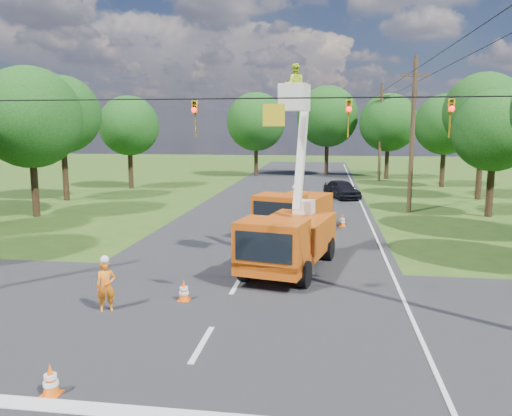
% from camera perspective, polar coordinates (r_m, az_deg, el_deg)
% --- Properties ---
extents(ground, '(140.00, 140.00, 0.00)m').
position_cam_1_polar(ground, '(32.32, 2.55, -0.67)').
color(ground, '#2B4F17').
rests_on(ground, ground).
extents(road_main, '(12.00, 100.00, 0.06)m').
position_cam_1_polar(road_main, '(32.32, 2.55, -0.67)').
color(road_main, black).
rests_on(road_main, ground).
extents(road_cross, '(56.00, 10.00, 0.07)m').
position_cam_1_polar(road_cross, '(15.08, -4.28, -12.30)').
color(road_cross, black).
rests_on(road_cross, ground).
extents(edge_line, '(0.12, 90.00, 0.02)m').
position_cam_1_polar(edge_line, '(32.27, 12.49, -0.90)').
color(edge_line, silver).
rests_on(edge_line, ground).
extents(bucket_truck, '(3.59, 6.62, 7.89)m').
position_cam_1_polar(bucket_truck, '(19.23, 3.82, -2.45)').
color(bucket_truck, '#C14A0D').
rests_on(bucket_truck, ground).
extents(second_truck, '(3.97, 6.58, 2.32)m').
position_cam_1_polar(second_truck, '(26.04, 4.35, -0.39)').
color(second_truck, '#C14A0D').
rests_on(second_truck, ground).
extents(ground_worker, '(0.69, 0.60, 1.60)m').
position_cam_1_polar(ground_worker, '(15.83, -16.77, -8.55)').
color(ground_worker, '#E85813').
rests_on(ground_worker, ground).
extents(distant_car, '(3.25, 4.66, 1.47)m').
position_cam_1_polar(distant_car, '(39.88, 9.79, 2.14)').
color(distant_car, black).
rests_on(distant_car, ground).
extents(traffic_cone_0, '(0.38, 0.38, 0.71)m').
position_cam_1_polar(traffic_cone_0, '(11.69, -22.43, -17.73)').
color(traffic_cone_0, '#F7590D').
rests_on(traffic_cone_0, ground).
extents(traffic_cone_2, '(0.38, 0.38, 0.71)m').
position_cam_1_polar(traffic_cone_2, '(19.37, 2.92, -6.28)').
color(traffic_cone_2, '#F7590D').
rests_on(traffic_cone_2, ground).
extents(traffic_cone_3, '(0.38, 0.38, 0.71)m').
position_cam_1_polar(traffic_cone_3, '(22.18, 6.68, -4.34)').
color(traffic_cone_3, '#F7590D').
rests_on(traffic_cone_3, ground).
extents(traffic_cone_7, '(0.38, 0.38, 0.71)m').
position_cam_1_polar(traffic_cone_7, '(28.43, 9.85, -1.42)').
color(traffic_cone_7, '#F7590D').
rests_on(traffic_cone_7, ground).
extents(traffic_cone_8, '(0.38, 0.38, 0.71)m').
position_cam_1_polar(traffic_cone_8, '(16.32, -8.25, -9.34)').
color(traffic_cone_8, '#F7590D').
rests_on(traffic_cone_8, ground).
extents(pole_right_mid, '(1.80, 0.30, 10.00)m').
position_cam_1_polar(pole_right_mid, '(34.14, 17.45, 8.06)').
color(pole_right_mid, '#4C3823').
rests_on(pole_right_mid, ground).
extents(pole_right_far, '(1.80, 0.30, 10.00)m').
position_cam_1_polar(pole_right_far, '(53.98, 14.04, 8.45)').
color(pole_right_far, '#4C3823').
rests_on(pole_right_far, ground).
extents(signal_span, '(18.00, 0.29, 1.07)m').
position_cam_1_polar(signal_span, '(13.72, 4.69, 10.67)').
color(signal_span, black).
rests_on(signal_span, ground).
extents(tree_left_d, '(6.20, 6.20, 9.24)m').
position_cam_1_polar(tree_left_d, '(33.91, -24.43, 9.38)').
color(tree_left_d, '#382616').
rests_on(tree_left_d, ground).
extents(tree_left_e, '(5.80, 5.80, 9.41)m').
position_cam_1_polar(tree_left_e, '(40.86, -21.32, 9.91)').
color(tree_left_e, '#382616').
rests_on(tree_left_e, ground).
extents(tree_left_f, '(5.40, 5.40, 8.40)m').
position_cam_1_polar(tree_left_f, '(47.21, -14.31, 9.08)').
color(tree_left_f, '#382616').
rests_on(tree_left_f, ground).
extents(tree_right_c, '(5.00, 5.00, 7.83)m').
position_cam_1_polar(tree_right_c, '(34.24, 25.59, 7.93)').
color(tree_right_c, '#382616').
rests_on(tree_right_c, ground).
extents(tree_right_d, '(6.00, 6.00, 9.70)m').
position_cam_1_polar(tree_right_d, '(42.37, 24.57, 9.92)').
color(tree_right_d, '#382616').
rests_on(tree_right_d, ground).
extents(tree_right_e, '(5.60, 5.60, 8.63)m').
position_cam_1_polar(tree_right_e, '(49.87, 20.80, 8.91)').
color(tree_right_e, '#382616').
rests_on(tree_right_e, ground).
extents(tree_far_a, '(6.60, 6.60, 9.50)m').
position_cam_1_polar(tree_far_a, '(57.27, 0.01, 9.83)').
color(tree_far_a, '#382616').
rests_on(tree_far_a, ground).
extents(tree_far_b, '(7.00, 7.00, 10.32)m').
position_cam_1_polar(tree_far_b, '(58.71, 8.17, 10.32)').
color(tree_far_b, '#382616').
rests_on(tree_far_b, ground).
extents(tree_far_c, '(6.20, 6.20, 9.18)m').
position_cam_1_polar(tree_far_c, '(56.07, 14.90, 9.41)').
color(tree_far_c, '#382616').
rests_on(tree_far_c, ground).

